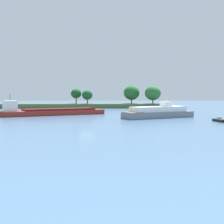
# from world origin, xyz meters

# --- Properties ---
(ground_plane) EXTENTS (400.00, 400.00, 0.00)m
(ground_plane) POSITION_xyz_m (0.00, 0.00, 0.00)
(ground_plane) COLOR #476B8E
(treeline_island) EXTENTS (94.35, 11.92, 9.12)m
(treeline_island) POSITION_xyz_m (-9.54, 72.96, 2.28)
(treeline_island) COLOR #4C6038
(treeline_island) RESTS_ON ground
(fishing_skiff) EXTENTS (1.88, 4.69, 1.01)m
(fishing_skiff) POSITION_xyz_m (28.04, 5.94, 0.28)
(fishing_skiff) COLOR black
(fishing_skiff) RESTS_ON ground
(cargo_barge) EXTENTS (27.78, 17.96, 5.91)m
(cargo_barge) POSITION_xyz_m (-10.34, 28.10, 1.00)
(cargo_barge) COLOR maroon
(cargo_barge) RESTS_ON ground
(white_riverboat) EXTENTS (18.70, 12.67, 5.30)m
(white_riverboat) POSITION_xyz_m (16.94, 16.64, 1.32)
(white_riverboat) COLOR slate
(white_riverboat) RESTS_ON ground
(channel_buoy_red) EXTENTS (0.70, 0.70, 1.90)m
(channel_buoy_red) POSITION_xyz_m (16.10, 28.35, 0.81)
(channel_buoy_red) COLOR red
(channel_buoy_red) RESTS_ON ground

